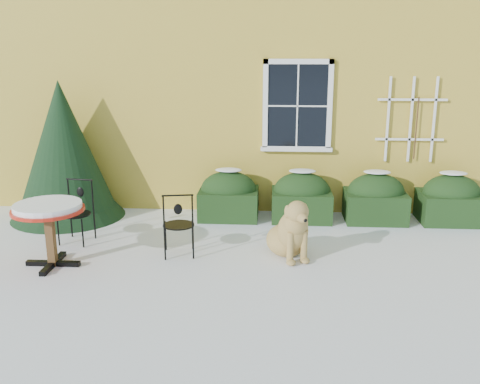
# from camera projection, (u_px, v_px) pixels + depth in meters

# --- Properties ---
(ground) EXTENTS (80.00, 80.00, 0.00)m
(ground) POSITION_uv_depth(u_px,v_px,m) (235.00, 275.00, 7.21)
(ground) COLOR white
(ground) RESTS_ON ground
(house) EXTENTS (12.40, 8.40, 6.40)m
(house) POSITION_uv_depth(u_px,v_px,m) (255.00, 38.00, 13.12)
(house) COLOR gold
(house) RESTS_ON ground
(hedge_row) EXTENTS (4.95, 0.80, 0.91)m
(hedge_row) POSITION_uv_depth(u_px,v_px,m) (338.00, 198.00, 9.46)
(hedge_row) COLOR black
(hedge_row) RESTS_ON ground
(evergreen_shrub) EXTENTS (2.02, 2.02, 2.45)m
(evergreen_shrub) POSITION_uv_depth(u_px,v_px,m) (65.00, 163.00, 9.51)
(evergreen_shrub) COLOR black
(evergreen_shrub) RESTS_ON ground
(bistro_table) EXTENTS (0.98, 0.98, 0.91)m
(bistro_table) POSITION_uv_depth(u_px,v_px,m) (48.00, 214.00, 7.34)
(bistro_table) COLOR black
(bistro_table) RESTS_ON ground
(patio_chair_near) EXTENTS (0.50, 0.50, 0.98)m
(patio_chair_near) POSITION_uv_depth(u_px,v_px,m) (179.00, 224.00, 7.79)
(patio_chair_near) COLOR black
(patio_chair_near) RESTS_ON ground
(patio_chair_far) EXTENTS (0.49, 0.49, 0.98)m
(patio_chair_far) POSITION_uv_depth(u_px,v_px,m) (77.00, 211.00, 8.38)
(patio_chair_far) COLOR black
(patio_chair_far) RESTS_ON ground
(dog) EXTENTS (0.80, 1.03, 0.94)m
(dog) POSITION_uv_depth(u_px,v_px,m) (291.00, 233.00, 7.74)
(dog) COLOR tan
(dog) RESTS_ON ground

